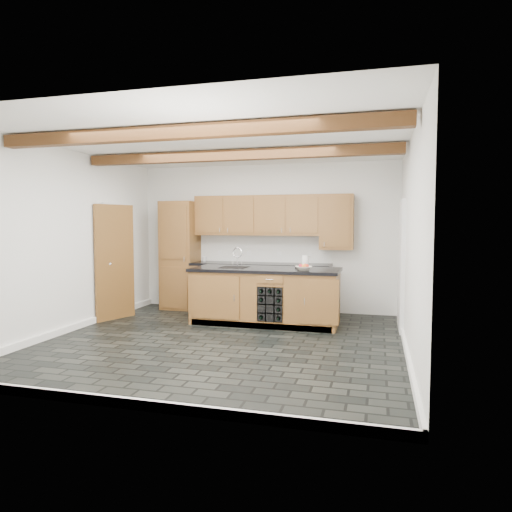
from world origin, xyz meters
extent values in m
plane|color=black|center=(0.00, 0.00, 0.00)|extent=(5.00, 5.00, 0.00)
plane|color=white|center=(0.00, 2.50, 1.40)|extent=(5.00, 0.00, 5.00)
plane|color=white|center=(-2.50, 0.00, 1.40)|extent=(0.00, 5.00, 5.00)
plane|color=white|center=(2.50, 0.00, 1.40)|extent=(0.00, 5.00, 5.00)
plane|color=white|center=(0.00, 0.00, 2.80)|extent=(5.00, 5.00, 0.00)
cube|color=#4E2C14|center=(0.00, -1.20, 2.70)|extent=(4.90, 0.15, 0.15)
cube|color=#4E2C14|center=(0.00, 0.60, 2.70)|extent=(4.90, 0.15, 0.15)
cube|color=white|center=(-2.48, 0.00, 0.05)|extent=(0.04, 5.00, 0.10)
cube|color=white|center=(2.48, 0.00, 0.05)|extent=(0.04, 5.00, 0.10)
cube|color=white|center=(0.00, -2.48, 0.05)|extent=(5.00, 0.04, 0.10)
cube|color=white|center=(-2.47, 1.30, 1.02)|extent=(0.06, 0.94, 2.04)
cube|color=brown|center=(-2.32, 0.95, 1.00)|extent=(0.31, 0.77, 2.00)
cube|color=white|center=(2.47, 1.50, 1.02)|extent=(0.06, 0.98, 2.04)
cube|color=black|center=(2.50, 1.50, 1.00)|extent=(0.02, 0.86, 1.96)
cube|color=brown|center=(-1.65, 2.20, 1.05)|extent=(0.65, 0.60, 2.10)
cube|color=brown|center=(-0.02, 2.20, 0.44)|extent=(2.60, 0.60, 0.88)
cube|color=black|center=(-0.02, 2.20, 0.91)|extent=(2.64, 0.62, 0.05)
cube|color=white|center=(-0.02, 2.49, 1.19)|extent=(2.60, 0.02, 0.52)
cube|color=brown|center=(-0.12, 2.33, 1.83)|extent=(2.40, 0.35, 0.75)
cube|color=brown|center=(1.38, 2.33, 1.70)|extent=(0.60, 0.35, 1.00)
cube|color=brown|center=(0.30, 1.30, 0.44)|extent=(2.40, 0.90, 0.88)
cube|color=black|center=(0.30, 1.30, 0.91)|extent=(2.46, 0.96, 0.05)
cube|color=brown|center=(-0.42, 0.84, 0.48)|extent=(0.80, 0.02, 0.70)
cube|color=brown|center=(1.25, 0.84, 0.48)|extent=(0.60, 0.02, 0.70)
cube|color=black|center=(0.48, 0.99, 0.40)|extent=(0.42, 0.30, 0.56)
cylinder|color=black|center=(0.62, 0.95, 0.19)|extent=(0.07, 0.26, 0.07)
cylinder|color=black|center=(0.34, 0.95, 0.61)|extent=(0.07, 0.26, 0.07)
cylinder|color=black|center=(0.62, 0.95, 0.61)|extent=(0.07, 0.26, 0.07)
cylinder|color=black|center=(0.62, 0.95, 0.33)|extent=(0.07, 0.26, 0.07)
cylinder|color=black|center=(0.34, 0.95, 0.19)|extent=(0.07, 0.26, 0.07)
cylinder|color=black|center=(0.34, 0.95, 0.47)|extent=(0.07, 0.26, 0.07)
cylinder|color=black|center=(0.48, 0.95, 0.61)|extent=(0.07, 0.26, 0.07)
cylinder|color=black|center=(0.62, 0.95, 0.47)|extent=(0.07, 0.26, 0.07)
cube|color=black|center=(-0.25, 1.30, 0.93)|extent=(0.45, 0.40, 0.02)
cylinder|color=silver|center=(-0.25, 1.48, 1.03)|extent=(0.02, 0.02, 0.20)
torus|color=silver|center=(-0.25, 1.48, 1.17)|extent=(0.18, 0.02, 0.18)
cylinder|color=silver|center=(-0.33, 1.48, 0.97)|extent=(0.02, 0.02, 0.08)
cylinder|color=silver|center=(-0.17, 1.48, 0.97)|extent=(0.02, 0.02, 0.08)
cube|color=black|center=(0.85, 1.48, 0.95)|extent=(0.18, 0.12, 0.04)
cylinder|color=black|center=(0.85, 1.48, 0.97)|extent=(0.11, 0.11, 0.01)
imported|color=beige|center=(0.97, 1.09, 0.96)|extent=(0.33, 0.33, 0.07)
sphere|color=red|center=(1.02, 1.09, 1.00)|extent=(0.07, 0.07, 0.07)
sphere|color=#D94013|center=(0.99, 1.14, 1.00)|extent=(0.07, 0.07, 0.07)
sphere|color=olive|center=(0.93, 1.12, 1.00)|extent=(0.07, 0.07, 0.07)
sphere|color=#B51B30|center=(0.93, 1.06, 1.00)|extent=(0.07, 0.07, 0.07)
sphere|color=orange|center=(0.99, 1.04, 1.00)|extent=(0.07, 0.07, 0.07)
cylinder|color=white|center=(0.96, 1.34, 1.04)|extent=(0.11, 0.11, 0.22)
imported|color=white|center=(-1.20, 2.33, 0.98)|extent=(0.14, 0.14, 0.10)
camera|label=1|loc=(2.11, -6.05, 1.66)|focal=32.00mm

